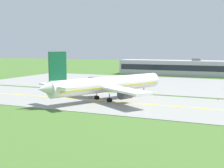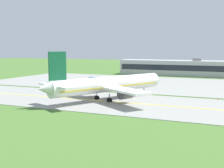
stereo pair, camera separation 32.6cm
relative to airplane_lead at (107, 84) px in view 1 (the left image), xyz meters
The scene contains 8 objects.
ground_plane 5.14m from the airplane_lead, 142.91° to the right, with size 500.00×500.00×0.00m, color #47702D.
taxiway_strip 5.10m from the airplane_lead, 142.91° to the right, with size 240.00×28.00×0.10m, color gray.
apron_pad 41.07m from the airplane_lead, 79.33° to the left, with size 140.00×52.00×0.10m, color gray.
taxiway_centreline 5.05m from the airplane_lead, 142.91° to the right, with size 220.00×0.60×0.01m, color yellow.
airplane_lead is the anchor object (origin of this frame).
service_truck_catering 35.57m from the airplane_lead, 120.78° to the left, with size 6.16×2.76×2.60m.
terminal_building 78.75m from the airplane_lead, 89.47° to the left, with size 53.78×11.31×8.58m.
traffic_cone_near_edge 28.93m from the airplane_lead, 23.21° to the left, with size 0.44×0.44×0.60m, color orange.
Camera 1 is at (34.37, -69.26, 13.57)m, focal length 48.88 mm.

